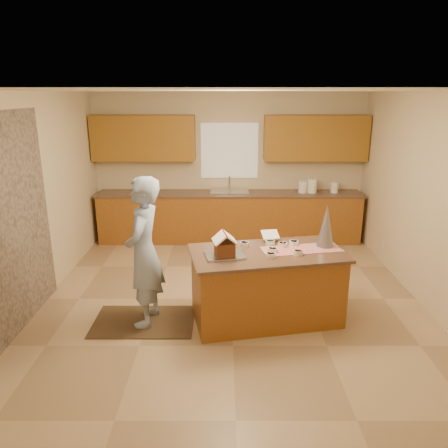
{
  "coord_description": "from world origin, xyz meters",
  "views": [
    {
      "loc": [
        -0.1,
        -5.29,
        2.67
      ],
      "look_at": [
        -0.1,
        0.2,
        1.0
      ],
      "focal_mm": 34.53,
      "sensor_mm": 36.0,
      "label": 1
    }
  ],
  "objects": [
    {
      "name": "ceiling",
      "position": [
        0.0,
        0.0,
        2.7
      ],
      "size": [
        5.5,
        5.5,
        0.0
      ],
      "primitive_type": "plane",
      "color": "silver",
      "rests_on": "floor"
    },
    {
      "name": "paper_towel",
      "position": [
        -1.44,
        2.45,
        1.04
      ],
      "size": [
        0.11,
        0.11,
        0.24
      ],
      "primitive_type": "cylinder",
      "color": "white",
      "rests_on": "back_counter_top"
    },
    {
      "name": "faucet",
      "position": [
        0.0,
        2.63,
        1.06
      ],
      "size": [
        0.03,
        0.03,
        0.28
      ],
      "primitive_type": "cylinder",
      "color": "silver",
      "rests_on": "back_counter_top"
    },
    {
      "name": "back_counter_base",
      "position": [
        0.0,
        2.45,
        0.44
      ],
      "size": [
        4.8,
        0.6,
        0.88
      ],
      "primitive_type": "cube",
      "color": "#8E5D1D",
      "rests_on": "floor"
    },
    {
      "name": "canister_c",
      "position": [
        1.93,
        2.45,
        1.02
      ],
      "size": [
        0.14,
        0.14,
        0.2
      ],
      "primitive_type": "cylinder",
      "color": "white",
      "rests_on": "back_counter_top"
    },
    {
      "name": "table_runner",
      "position": [
        0.83,
        -0.44,
        0.88
      ],
      "size": [
        1.0,
        0.52,
        0.01
      ],
      "primitive_type": "cube",
      "rotation": [
        0.0,
        0.0,
        0.19
      ],
      "color": "#B70D13",
      "rests_on": "island_top"
    },
    {
      "name": "upper_cabinet_right",
      "position": [
        1.55,
        2.57,
        1.9
      ],
      "size": [
        1.85,
        0.35,
        0.8
      ],
      "primitive_type": "cube",
      "color": "#8E5A1E",
      "rests_on": "wall_back"
    },
    {
      "name": "tinsel_tree",
      "position": [
        1.13,
        -0.33,
        1.14
      ],
      "size": [
        0.25,
        0.25,
        0.52
      ],
      "primitive_type": "cone",
      "rotation": [
        0.0,
        0.0,
        0.19
      ],
      "color": "#A6A7B2",
      "rests_on": "island_top"
    },
    {
      "name": "island_base",
      "position": [
        0.41,
        -0.52,
        0.42
      ],
      "size": [
        1.85,
        1.17,
        0.84
      ],
      "primitive_type": "cube",
      "rotation": [
        0.0,
        0.0,
        0.19
      ],
      "color": "#8E5D1D",
      "rests_on": "floor"
    },
    {
      "name": "boy",
      "position": [
        -1.03,
        -0.62,
        0.9
      ],
      "size": [
        0.49,
        0.69,
        1.78
      ],
      "primitive_type": "imported",
      "rotation": [
        0.0,
        0.0,
        -1.68
      ],
      "color": "#94ACD2",
      "rests_on": "rug"
    },
    {
      "name": "window_curtain",
      "position": [
        0.0,
        2.72,
        1.65
      ],
      "size": [
        1.05,
        0.03,
        1.0
      ],
      "primitive_type": "cube",
      "color": "white",
      "rests_on": "wall_back"
    },
    {
      "name": "baking_tray",
      "position": [
        -0.09,
        -0.67,
        0.89
      ],
      "size": [
        0.49,
        0.4,
        0.02
      ],
      "primitive_type": "cube",
      "rotation": [
        0.0,
        0.0,
        0.19
      ],
      "color": "silver",
      "rests_on": "island_top"
    },
    {
      "name": "cookbook",
      "position": [
        0.48,
        -0.14,
        0.96
      ],
      "size": [
        0.24,
        0.2,
        0.09
      ],
      "primitive_type": "cube",
      "rotation": [
        -1.13,
        0.0,
        0.19
      ],
      "color": "white",
      "rests_on": "island_top"
    },
    {
      "name": "candy_bowls",
      "position": [
        0.52,
        -0.44,
        0.9
      ],
      "size": [
        0.73,
        0.55,
        0.05
      ],
      "color": "silver",
      "rests_on": "island_top"
    },
    {
      "name": "gingerbread_house",
      "position": [
        -0.09,
        -0.67,
        1.0
      ],
      "size": [
        0.31,
        0.31,
        0.27
      ],
      "color": "brown",
      "rests_on": "baking_tray"
    },
    {
      "name": "floor",
      "position": [
        0.0,
        0.0,
        0.0
      ],
      "size": [
        5.5,
        5.5,
        0.0
      ],
      "primitive_type": "plane",
      "color": "tan",
      "rests_on": "ground"
    },
    {
      "name": "island_top",
      "position": [
        0.41,
        -0.52,
        0.86
      ],
      "size": [
        1.93,
        1.26,
        0.04
      ],
      "primitive_type": "cube",
      "rotation": [
        0.0,
        0.0,
        0.19
      ],
      "color": "brown",
      "rests_on": "island_base"
    },
    {
      "name": "wall_back",
      "position": [
        0.0,
        2.75,
        1.35
      ],
      "size": [
        5.5,
        5.5,
        0.0
      ],
      "primitive_type": "plane",
      "color": "beige",
      "rests_on": "floor"
    },
    {
      "name": "stone_accent",
      "position": [
        -2.48,
        -0.8,
        1.25
      ],
      "size": [
        0.0,
        2.5,
        2.5
      ],
      "primitive_type": "plane",
      "rotation": [
        1.57,
        0.0,
        1.57
      ],
      "color": "gray",
      "rests_on": "wall_left"
    },
    {
      "name": "canister_a",
      "position": [
        1.34,
        2.45,
        1.03
      ],
      "size": [
        0.16,
        0.16,
        0.22
      ],
      "primitive_type": "cylinder",
      "color": "white",
      "rests_on": "back_counter_top"
    },
    {
      "name": "upper_cabinet_left",
      "position": [
        -1.55,
        2.57,
        1.9
      ],
      "size": [
        1.85,
        0.35,
        0.8
      ],
      "primitive_type": "cube",
      "color": "#8E5A1E",
      "rests_on": "wall_back"
    },
    {
      "name": "wall_front",
      "position": [
        0.0,
        -2.75,
        1.35
      ],
      "size": [
        5.5,
        5.5,
        0.0
      ],
      "primitive_type": "plane",
      "color": "beige",
      "rests_on": "floor"
    },
    {
      "name": "sink",
      "position": [
        0.0,
        2.45,
        0.89
      ],
      "size": [
        0.7,
        0.45,
        0.12
      ],
      "primitive_type": "cube",
      "color": "silver",
      "rests_on": "back_counter_top"
    },
    {
      "name": "wall_left",
      "position": [
        -2.5,
        0.0,
        1.35
      ],
      "size": [
        5.5,
        5.5,
        0.0
      ],
      "primitive_type": "plane",
      "color": "beige",
      "rests_on": "floor"
    },
    {
      "name": "canister_b",
      "position": [
        1.52,
        2.45,
        1.05
      ],
      "size": [
        0.18,
        0.18,
        0.26
      ],
      "primitive_type": "cylinder",
      "color": "white",
      "rests_on": "back_counter_top"
    },
    {
      "name": "wall_right",
      "position": [
        2.5,
        0.0,
        1.35
      ],
      "size": [
        5.5,
        5.5,
        0.0
      ],
      "primitive_type": "plane",
      "color": "beige",
      "rests_on": "floor"
    },
    {
      "name": "rug",
      "position": [
        -1.08,
        -0.62,
        0.01
      ],
      "size": [
        1.21,
        0.79,
        0.01
      ],
      "primitive_type": "cube",
      "color": "black",
      "rests_on": "floor"
    },
    {
      "name": "back_counter_top",
      "position": [
        0.0,
        2.45,
        0.9
      ],
      "size": [
        4.85,
        0.63,
        0.04
      ],
      "primitive_type": "cube",
      "color": "brown",
      "rests_on": "back_counter_base"
    }
  ]
}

